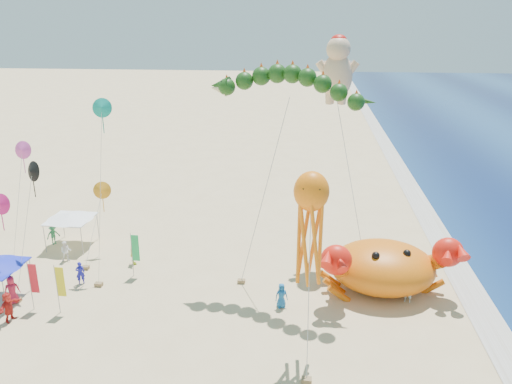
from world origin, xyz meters
TOP-DOWN VIEW (x-y plane):
  - ground at (0.00, 0.00)m, footprint 320.00×320.00m
  - foam_strip at (12.00, 0.00)m, footprint 320.00×320.00m
  - crab_inflatable at (6.22, 2.09)m, footprint 9.11×7.11m
  - dragon_kite at (-0.20, 2.64)m, footprint 9.99×3.91m
  - cherub_kite at (2.95, 7.91)m, footprint 3.81×7.01m
  - octopus_kite at (1.44, -4.83)m, footprint 1.72×3.51m
  - canopy_white at (-16.94, 6.44)m, footprint 3.49×3.49m
  - feather_flags at (-14.88, -0.28)m, footprint 11.43×5.08m
  - beachgoers at (-13.00, 0.41)m, footprint 27.15×11.96m
  - small_kites at (-15.67, 2.53)m, footprint 8.03×10.54m

SIDE VIEW (x-z plane):
  - ground at x=0.00m, z-range 0.00..0.00m
  - foam_strip at x=12.00m, z-range 0.01..0.01m
  - beachgoers at x=-13.00m, z-range -0.08..1.76m
  - crab_inflatable at x=6.22m, z-range -0.24..3.76m
  - feather_flags at x=-14.88m, z-range 0.41..3.61m
  - canopy_white at x=-16.94m, z-range 1.09..3.79m
  - small_kites at x=-15.67m, z-range 0.88..12.83m
  - octopus_kite at x=1.44m, z-range 2.53..12.47m
  - dragon_kite at x=-0.20m, z-range 5.85..19.75m
  - cherub_kite at x=2.95m, z-range 5.71..21.58m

